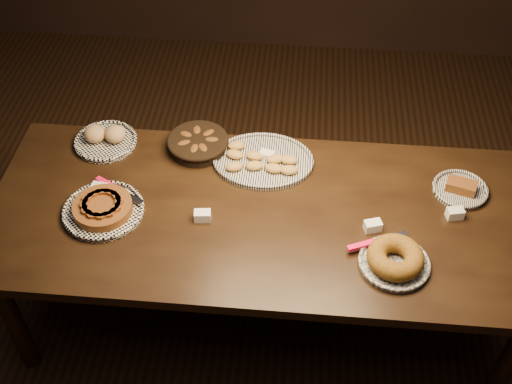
# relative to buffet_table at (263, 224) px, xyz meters

# --- Properties ---
(ground) EXTENTS (5.00, 5.00, 0.00)m
(ground) POSITION_rel_buffet_table_xyz_m (0.00, 0.00, -0.68)
(ground) COLOR black
(ground) RESTS_ON ground
(buffet_table) EXTENTS (2.40, 1.00, 0.75)m
(buffet_table) POSITION_rel_buffet_table_xyz_m (0.00, 0.00, 0.00)
(buffet_table) COLOR black
(buffet_table) RESTS_ON ground
(apple_tart_plate) EXTENTS (0.35, 0.36, 0.07)m
(apple_tart_plate) POSITION_rel_buffet_table_xyz_m (-0.68, -0.06, 0.10)
(apple_tart_plate) COLOR white
(apple_tart_plate) RESTS_ON buffet_table
(madeleine_platter) EXTENTS (0.47, 0.38, 0.05)m
(madeleine_platter) POSITION_rel_buffet_table_xyz_m (-0.03, 0.31, 0.09)
(madeleine_platter) COLOR black
(madeleine_platter) RESTS_ON buffet_table
(bundt_cake_plate) EXTENTS (0.34, 0.31, 0.09)m
(bundt_cake_plate) POSITION_rel_buffet_table_xyz_m (0.54, -0.24, 0.11)
(bundt_cake_plate) COLOR black
(bundt_cake_plate) RESTS_ON buffet_table
(croissant_basket) EXTENTS (0.30, 0.30, 0.07)m
(croissant_basket) POSITION_rel_buffet_table_xyz_m (-0.34, 0.38, 0.12)
(croissant_basket) COLOR black
(croissant_basket) RESTS_ON buffet_table
(bread_roll_plate) EXTENTS (0.30, 0.30, 0.09)m
(bread_roll_plate) POSITION_rel_buffet_table_xyz_m (-0.79, 0.38, 0.10)
(bread_roll_plate) COLOR white
(bread_roll_plate) RESTS_ON buffet_table
(loaf_plate) EXTENTS (0.24, 0.24, 0.06)m
(loaf_plate) POSITION_rel_buffet_table_xyz_m (0.86, 0.20, 0.09)
(loaf_plate) COLOR black
(loaf_plate) RESTS_ON buffet_table
(tent_cards) EXTENTS (1.62, 0.46, 0.04)m
(tent_cards) POSITION_rel_buffet_table_xyz_m (0.06, 0.06, 0.10)
(tent_cards) COLOR white
(tent_cards) RESTS_ON buffet_table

